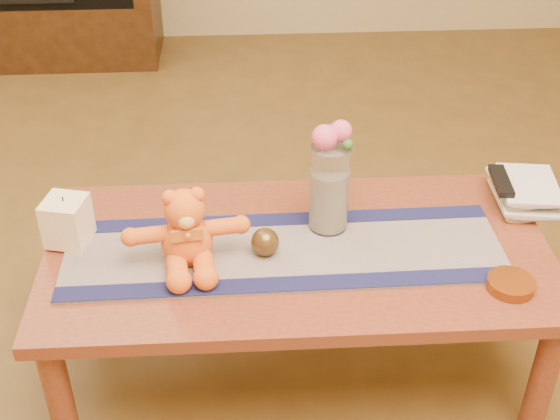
{
  "coord_description": "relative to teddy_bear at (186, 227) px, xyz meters",
  "views": [
    {
      "loc": [
        -0.15,
        -1.63,
        1.71
      ],
      "look_at": [
        -0.05,
        0.0,
        0.58
      ],
      "focal_mm": 47.78,
      "sensor_mm": 36.0,
      "label": 1
    }
  ],
  "objects": [
    {
      "name": "potpourri_fill",
      "position": [
        0.39,
        0.13,
        -0.02
      ],
      "size": [
        0.09,
        0.09,
        0.18
      ],
      "primitive_type": "cylinder",
      "color": "beige",
      "rests_on": "glass_vase"
    },
    {
      "name": "table_leg_fl",
      "position": [
        -0.34,
        -0.25,
        -0.36
      ],
      "size": [
        0.07,
        0.07,
        0.41
      ],
      "primitive_type": "cylinder",
      "color": "#612817",
      "rests_on": "floor"
    },
    {
      "name": "book_lower",
      "position": [
        0.92,
        0.23,
        -0.08
      ],
      "size": [
        0.2,
        0.25,
        0.02
      ],
      "primitive_type": "imported",
      "rotation": [
        0.0,
        0.0,
        -0.17
      ],
      "color": "beige",
      "rests_on": "book_bottom"
    },
    {
      "name": "teddy_bear",
      "position": [
        0.0,
        0.0,
        0.0
      ],
      "size": [
        0.35,
        0.3,
        0.21
      ],
      "primitive_type": null,
      "rotation": [
        0.0,
        0.0,
        0.14
      ],
      "color": "orange",
      "rests_on": "persian_runner"
    },
    {
      "name": "bronze_ball",
      "position": [
        0.21,
        0.01,
        -0.07
      ],
      "size": [
        0.1,
        0.1,
        0.08
      ],
      "primitive_type": "sphere",
      "rotation": [
        0.0,
        0.0,
        -0.37
      ],
      "color": "#543D1C",
      "rests_on": "persian_runner"
    },
    {
      "name": "runner_border_near",
      "position": [
        0.26,
        -0.12,
        -0.11
      ],
      "size": [
        1.2,
        0.08,
        0.0
      ],
      "primitive_type": "cube",
      "rotation": [
        0.0,
        0.0,
        0.01
      ],
      "color": "#151741",
      "rests_on": "persian_runner"
    },
    {
      "name": "book_bottom",
      "position": [
        0.91,
        0.23,
        -0.1
      ],
      "size": [
        0.17,
        0.23,
        0.02
      ],
      "primitive_type": "imported",
      "rotation": [
        0.0,
        0.0,
        -0.04
      ],
      "color": "beige",
      "rests_on": "coffee_table_top"
    },
    {
      "name": "book_top",
      "position": [
        0.92,
        0.23,
        -0.05
      ],
      "size": [
        0.19,
        0.24,
        0.02
      ],
      "primitive_type": "imported",
      "rotation": [
        0.0,
        0.0,
        -0.14
      ],
      "color": "beige",
      "rests_on": "book_upper"
    },
    {
      "name": "blue_flower_side",
      "position": [
        0.36,
        0.15,
        0.17
      ],
      "size": [
        0.04,
        0.04,
        0.04
      ],
      "primitive_type": "sphere",
      "color": "#4955A0",
      "rests_on": "glass_vase"
    },
    {
      "name": "table_leg_fr",
      "position": [
        0.94,
        -0.25,
        -0.36
      ],
      "size": [
        0.07,
        0.07,
        0.41
      ],
      "primitive_type": "cylinder",
      "color": "#612817",
      "rests_on": "floor"
    },
    {
      "name": "table_leg_br",
      "position": [
        0.94,
        0.33,
        -0.36
      ],
      "size": [
        0.07,
        0.07,
        0.41
      ],
      "primitive_type": "cylinder",
      "color": "#612817",
      "rests_on": "floor"
    },
    {
      "name": "coffee_table_top",
      "position": [
        0.3,
        0.04,
        -0.13
      ],
      "size": [
        1.4,
        0.7,
        0.04
      ],
      "primitive_type": "cube",
      "color": "#612817",
      "rests_on": "floor"
    },
    {
      "name": "rose_right",
      "position": [
        0.42,
        0.13,
        0.2
      ],
      "size": [
        0.06,
        0.06,
        0.06
      ],
      "primitive_type": "sphere",
      "color": "#E4507B",
      "rests_on": "glass_vase"
    },
    {
      "name": "floor",
      "position": [
        0.3,
        0.04,
        -0.56
      ],
      "size": [
        5.5,
        5.5,
        0.0
      ],
      "primitive_type": "plane",
      "color": "brown",
      "rests_on": "ground"
    },
    {
      "name": "persian_runner",
      "position": [
        0.26,
        0.02,
        -0.11
      ],
      "size": [
        1.2,
        0.37,
        0.01
      ],
      "primitive_type": "cube",
      "rotation": [
        0.0,
        0.0,
        0.01
      ],
      "color": "#1C1A49",
      "rests_on": "coffee_table_top"
    },
    {
      "name": "rose_left",
      "position": [
        0.37,
        0.12,
        0.19
      ],
      "size": [
        0.07,
        0.07,
        0.07
      ],
      "primitive_type": "sphere",
      "color": "#E4507B",
      "rests_on": "glass_vase"
    },
    {
      "name": "glass_vase",
      "position": [
        0.39,
        0.13,
        0.02
      ],
      "size": [
        0.11,
        0.11,
        0.26
      ],
      "primitive_type": "cylinder",
      "color": "silver",
      "rests_on": "persian_runner"
    },
    {
      "name": "book_upper",
      "position": [
        0.91,
        0.23,
        -0.07
      ],
      "size": [
        0.17,
        0.23,
        0.02
      ],
      "primitive_type": "imported",
      "rotation": [
        0.0,
        0.0,
        0.02
      ],
      "color": "beige",
      "rests_on": "book_lower"
    },
    {
      "name": "runner_border_far",
      "position": [
        0.26,
        0.17,
        -0.11
      ],
      "size": [
        1.2,
        0.08,
        0.0
      ],
      "primitive_type": "cube",
      "rotation": [
        0.0,
        0.0,
        0.01
      ],
      "color": "#151741",
      "rests_on": "persian_runner"
    },
    {
      "name": "table_leg_bl",
      "position": [
        -0.34,
        0.33,
        -0.36
      ],
      "size": [
        0.07,
        0.07,
        0.41
      ],
      "primitive_type": "cylinder",
      "color": "#612817",
      "rests_on": "floor"
    },
    {
      "name": "blue_flower_back",
      "position": [
        0.4,
        0.16,
        0.18
      ],
      "size": [
        0.04,
        0.04,
        0.04
      ],
      "primitive_type": "sphere",
      "color": "#4955A0",
      "rests_on": "glass_vase"
    },
    {
      "name": "tv_remote",
      "position": [
        0.91,
        0.22,
        -0.03
      ],
      "size": [
        0.06,
        0.16,
        0.02
      ],
      "primitive_type": "cube",
      "rotation": [
        0.0,
        0.0,
        -0.09
      ],
      "color": "black",
      "rests_on": "book_top"
    },
    {
      "name": "candle_wick",
      "position": [
        -0.33,
        0.1,
        0.03
      ],
      "size": [
        0.0,
        0.0,
        0.01
      ],
      "primitive_type": "cylinder",
      "rotation": [
        0.0,
        0.0,
        -0.24
      ],
      "color": "black",
      "rests_on": "pillar_candle"
    },
    {
      "name": "leaf_sprig",
      "position": [
        0.43,
        0.11,
        0.17
      ],
      "size": [
        0.03,
        0.03,
        0.03
      ],
      "primitive_type": "sphere",
      "color": "#33662D",
      "rests_on": "glass_vase"
    },
    {
      "name": "amber_dish",
      "position": [
        0.83,
        -0.16,
        -0.1
      ],
      "size": [
        0.13,
        0.13,
        0.03
      ],
      "primitive_type": "cylinder",
      "rotation": [
        0.0,
        0.0,
        0.1
      ],
      "color": "#BF5914",
      "rests_on": "coffee_table_top"
    },
    {
      "name": "pillar_candle",
      "position": [
        -0.33,
        0.1,
        -0.04
      ],
      "size": [
        0.13,
        0.13,
        0.13
      ],
      "primitive_type": "cube",
      "rotation": [
        0.0,
        0.0,
        -0.24
      ],
      "color": "#FFE4BB",
      "rests_on": "persian_runner"
    }
  ]
}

